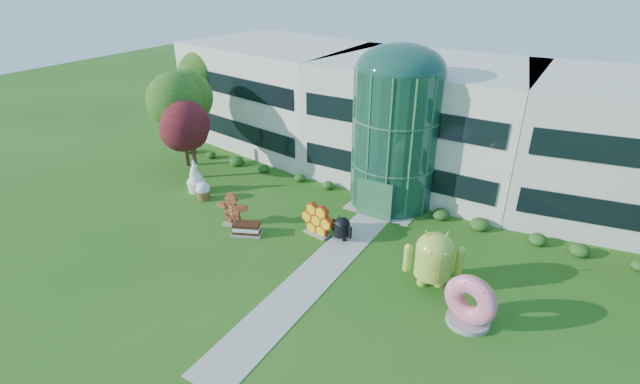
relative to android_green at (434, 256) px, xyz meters
The scene contains 14 objects.
ground 7.28m from the android_green, 147.59° to the right, with size 140.00×140.00×0.00m, color #215114.
building 15.66m from the android_green, 112.61° to the left, with size 46.00×15.00×9.30m, color beige, non-canonical shape.
atrium 10.58m from the android_green, 125.75° to the left, with size 6.00×6.00×9.80m, color #194738.
walkway 6.47m from the android_green, 163.43° to the right, with size 2.40×20.00×0.04m, color #9E9E93.
tree_red 21.78m from the android_green, behind, with size 4.00×4.00×6.00m, color #3F0C14, non-canonical shape.
trees_backdrop 11.21m from the android_green, 122.70° to the left, with size 52.00×8.00×8.40m, color #1F4E13, non-canonical shape.
android_green is the anchor object (origin of this frame).
android_black 6.69m from the android_green, 166.89° to the left, with size 1.67×1.12×1.90m, color black, non-canonical shape.
donut 3.28m from the android_green, 36.97° to the right, with size 2.69×1.29×2.80m, color #D65186, non-canonical shape.
gingerbread 13.80m from the android_green, behind, with size 2.59×1.00×2.39m, color brown, non-canonical shape.
ice_cream_sandwich 12.24m from the android_green, behind, with size 1.91×0.96×0.85m, color black, non-canonical shape.
honeycomb 8.30m from the android_green, behind, with size 2.56×0.91×2.01m, color yellow, non-canonical shape.
froyo 19.62m from the android_green, behind, with size 1.53×1.53×2.62m, color white, non-canonical shape.
cupcake 18.19m from the android_green, behind, with size 1.16×1.16×1.40m, color white, non-canonical shape.
Camera 1 is at (11.35, -17.21, 16.16)m, focal length 26.00 mm.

